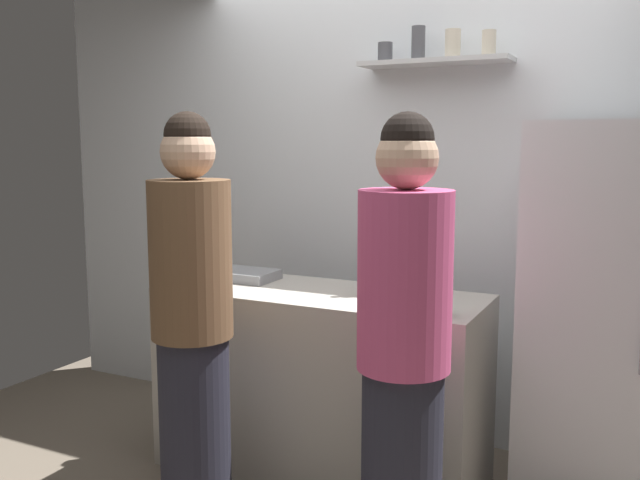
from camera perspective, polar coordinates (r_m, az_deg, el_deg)
back_wall_assembly at (r=3.85m, az=7.70°, el=3.09°), size 4.80×0.32×2.60m
refrigerator at (r=3.33m, az=22.14°, el=-5.93°), size 0.65×0.62×1.72m
counter at (r=3.48m, az=0.00°, el=-11.66°), size 1.59×0.62×0.92m
baking_pan at (r=3.65m, az=-6.34°, el=-2.87°), size 0.34×0.24×0.05m
utensil_holder at (r=2.91m, az=9.78°, el=-4.87°), size 0.09×0.09×0.23m
wine_bottle_dark_glass at (r=3.38m, az=8.70°, el=-2.06°), size 0.08×0.08×0.33m
wine_bottle_amber_glass at (r=3.27m, az=3.96°, el=-2.72°), size 0.08×0.08×0.29m
water_bottle_plastic at (r=3.67m, az=-10.31°, el=-1.74°), size 0.09×0.09×0.22m
person_brown_jacket at (r=2.96m, az=-10.46°, el=-6.88°), size 0.34×0.34×1.75m
person_pink_top at (r=2.56m, az=6.89°, el=-9.42°), size 0.34×0.34×1.74m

